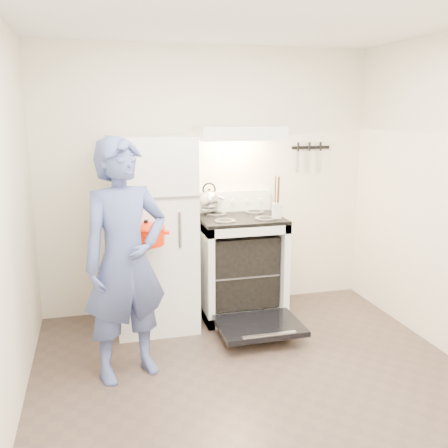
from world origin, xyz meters
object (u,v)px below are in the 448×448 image
at_px(person, 126,261).
at_px(dutch_oven, 146,236).
at_px(stove_body, 240,267).
at_px(refrigerator, 153,233).
at_px(tea_kettle, 209,198).

relative_size(person, dutch_oven, 4.89).
relative_size(stove_body, person, 0.53).
bearing_deg(refrigerator, dutch_oven, -102.37).
xyz_separation_m(refrigerator, person, (-0.30, -0.87, 0.02)).
xyz_separation_m(stove_body, person, (-1.11, -0.90, 0.41)).
distance_m(tea_kettle, dutch_oven, 1.01).
xyz_separation_m(stove_body, dutch_oven, (-0.92, -0.52, 0.49)).
relative_size(refrigerator, dutch_oven, 4.78).
bearing_deg(stove_body, dutch_oven, -150.39).
bearing_deg(person, stove_body, 18.69).
xyz_separation_m(person, dutch_oven, (0.19, 0.37, 0.08)).
xyz_separation_m(refrigerator, tea_kettle, (0.57, 0.24, 0.25)).
bearing_deg(stove_body, person, -141.05).
bearing_deg(refrigerator, stove_body, 1.77).
height_order(tea_kettle, person, person).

